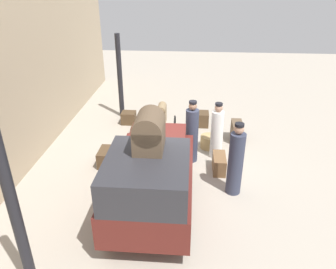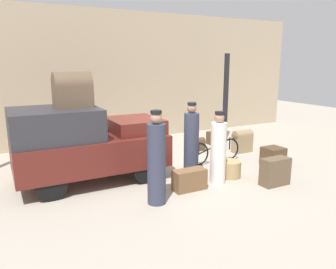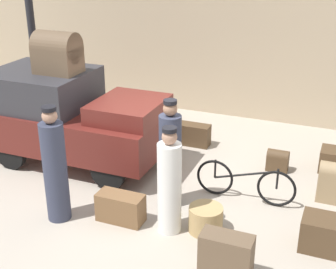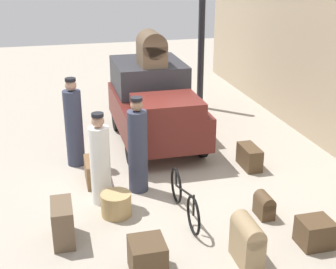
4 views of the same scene
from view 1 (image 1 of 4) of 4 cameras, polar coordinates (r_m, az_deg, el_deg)
name	(u,v)px [view 1 (image 1 of 4)]	position (r m, az deg, el deg)	size (l,w,h in m)	color
ground_plane	(175,168)	(9.21, 1.15, -5.89)	(30.00, 30.00, 0.00)	#A89E8E
station_building_facade	(18,88)	(9.37, -24.67, 7.41)	(16.00, 0.15, 4.50)	tan
canopy_pillar_left	(16,219)	(5.70, -24.90, -13.20)	(0.18, 0.18, 3.05)	black
canopy_pillar_right	(120,77)	(12.14, -8.39, 9.91)	(0.18, 0.18, 3.05)	black
truck	(152,177)	(7.15, -2.86, -7.44)	(3.41, 1.75, 1.78)	black
bicycle	(174,132)	(10.48, 1.01, 0.43)	(1.70, 0.04, 0.68)	black
wicker_basket	(209,142)	(10.24, 7.11, -1.25)	(0.52, 0.52, 0.40)	tan
porter_standing_middle	(192,134)	(9.23, 4.16, 0.09)	(0.36, 0.36, 1.83)	#33384C
porter_with_bicycle	(236,162)	(8.00, 11.70, -4.69)	(0.37, 0.37, 1.87)	#33384C
conductor_in_dark_uniform	(217,133)	(9.54, 8.51, 0.31)	(0.36, 0.36, 1.69)	white
trunk_large_brown	(219,163)	(9.10, 8.89, -5.00)	(0.74, 0.34, 0.46)	brown
suitcase_black_upright	(129,118)	(11.89, -6.86, 2.92)	(0.45, 0.50, 0.43)	#4C3823
suitcase_tan_flat	(201,119)	(11.69, 5.86, 2.71)	(0.53, 0.49, 0.49)	#4C3823
trunk_umber_medium	(105,157)	(9.46, -10.90, -3.88)	(0.69, 0.32, 0.46)	#4C3823
trunk_barrel_dark	(162,113)	(11.81, -1.09, 3.77)	(0.63, 0.30, 0.71)	#937A56
suitcase_small_leather	(135,130)	(10.97, -5.78, 0.86)	(0.40, 0.24, 0.42)	#4C3823
trunk_wicker_pale	(237,131)	(10.78, 11.85, 0.53)	(0.68, 0.33, 0.64)	brown
trunk_on_truck_roof	(149,131)	(6.37, -3.32, 0.58)	(0.80, 0.57, 0.78)	brown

